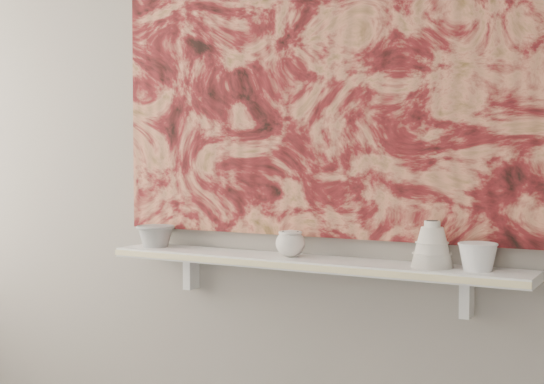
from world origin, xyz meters
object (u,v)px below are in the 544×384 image
Objects in this scene: cup_cream at (290,243)px; bell_vessel at (432,244)px; painting at (318,66)px; bowl_white at (478,256)px; shelf at (307,263)px; bowl_grey at (155,236)px.

cup_cream is 0.46m from bell_vessel.
painting is 0.79m from bowl_white.
cup_cream is (-0.06, 0.00, 0.06)m from shelf.
painting is 10.92× the size of bowl_grey.
bowl_white is (0.59, 0.00, -0.00)m from cup_cream.
bowl_white is at bearing 0.00° from bowl_grey.
bell_vessel is (0.40, -0.08, -0.54)m from painting.
painting is 13.53× the size of bowl_white.
cup_cream is at bearing -125.93° from painting.
bell_vessel reaches higher than cup_cream.
shelf is 0.63m from painting.
painting is at bearing 171.47° from bowl_white.
bowl_grey is at bearing 180.00° from shelf.
bowl_white reaches higher than bowl_grey.
bowl_white is at bearing -8.53° from painting.
painting reaches higher than bowl_grey.
cup_cream reaches higher than bowl_white.
bell_vessel is 1.23× the size of bowl_white.
painting is 0.83m from bowl_grey.
cup_cream is at bearing 180.00° from shelf.
bell_vessel is 0.13m from bowl_white.
bowl_grey is (-0.60, -0.08, -0.57)m from painting.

